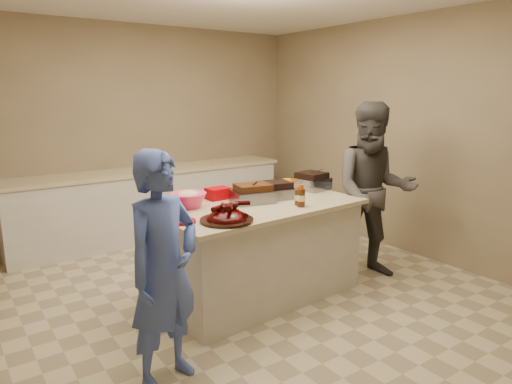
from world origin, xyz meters
TOP-DOWN VIEW (x-y plane):
  - room at (0.00, 0.00)m, footprint 4.50×5.00m
  - back_counter at (0.00, 2.20)m, footprint 3.60×0.64m
  - island at (0.10, -0.05)m, footprint 1.90×1.08m
  - rib_platter at (-0.43, -0.36)m, footprint 0.45×0.45m
  - pulled_pork_tray at (0.09, 0.04)m, footprint 0.40×0.34m
  - brisket_tray at (0.35, 0.05)m, footprint 0.37×0.32m
  - roasting_pan at (0.91, 0.16)m, footprint 0.34×0.34m
  - coleslaw_bowl at (-0.47, 0.21)m, footprint 0.33×0.33m
  - sausage_plate at (0.14, 0.30)m, footprint 0.43×0.43m
  - mac_cheese_dish at (0.71, 0.38)m, footprint 0.31×0.23m
  - bbq_bottle_a at (0.36, -0.28)m, footprint 0.06×0.06m
  - bbq_bottle_b at (0.34, -0.34)m, footprint 0.07×0.07m
  - mustard_bottle at (-0.03, 0.19)m, footprint 0.05×0.05m
  - sauce_bowl at (0.04, 0.25)m, footprint 0.13×0.05m
  - plate_stack_large at (-0.70, 0.09)m, footprint 0.26×0.26m
  - plate_stack_small at (-0.72, -0.22)m, footprint 0.18×0.18m
  - plastic_cup at (-0.63, 0.24)m, footprint 0.11×0.10m
  - basket_stack at (-0.10, 0.33)m, footprint 0.22×0.16m
  - guest_blue at (-1.13, -0.74)m, footprint 1.05×1.62m
  - guest_gray at (1.33, -0.29)m, footprint 1.77×1.92m

SIDE VIEW (x-z plane):
  - room at x=0.00m, z-range -1.35..1.35m
  - island at x=0.10m, z-range -0.44..0.44m
  - guest_blue at x=-1.13m, z-range -0.18..0.18m
  - guest_gray at x=1.33m, z-range -0.33..0.33m
  - back_counter at x=0.00m, z-range 0.00..0.90m
  - rib_platter at x=-0.43m, z-range 0.79..0.96m
  - pulled_pork_tray at x=0.09m, z-range 0.82..0.93m
  - brisket_tray at x=0.35m, z-range 0.83..0.93m
  - roasting_pan at x=0.91m, z-range 0.82..0.94m
  - coleslaw_bowl at x=-0.47m, z-range 0.77..0.99m
  - sausage_plate at x=0.14m, z-range 0.85..0.91m
  - mac_cheese_dish at x=0.71m, z-range 0.84..0.92m
  - bbq_bottle_a at x=0.36m, z-range 0.79..0.96m
  - bbq_bottle_b at x=0.34m, z-range 0.78..0.98m
  - mustard_bottle at x=-0.03m, z-range 0.82..0.94m
  - sauce_bowl at x=0.04m, z-range 0.82..0.94m
  - plate_stack_large at x=-0.70m, z-range 0.86..0.89m
  - plate_stack_small at x=-0.72m, z-range 0.87..0.89m
  - plastic_cup at x=-0.63m, z-range 0.83..0.93m
  - basket_stack at x=-0.10m, z-range 0.83..0.93m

